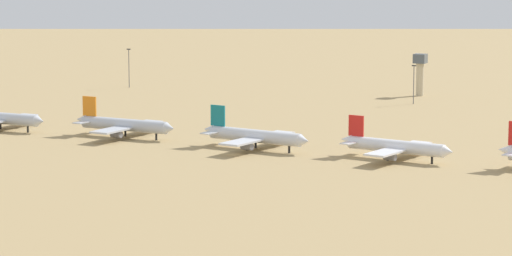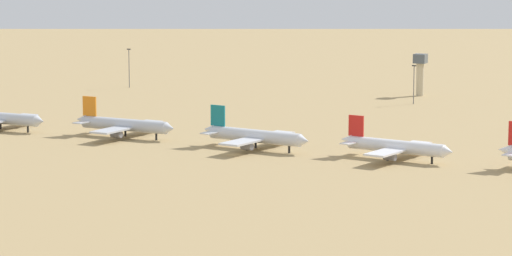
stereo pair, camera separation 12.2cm
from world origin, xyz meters
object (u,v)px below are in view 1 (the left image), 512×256
parked_jet_orange_2 (124,125)px  control_tower (420,71)px  light_pole_mid (414,82)px  parked_jet_teal_3 (254,136)px  parked_jet_red_4 (395,146)px  light_pole_west (129,65)px

parked_jet_orange_2 → control_tower: control_tower is taller
parked_jet_orange_2 → light_pole_mid: light_pole_mid is taller
parked_jet_orange_2 → light_pole_mid: 139.63m
parked_jet_teal_3 → control_tower: 160.37m
parked_jet_red_4 → light_pole_west: bearing=151.4°
parked_jet_orange_2 → light_pole_west: bearing=124.1°
control_tower → parked_jet_red_4: bearing=-75.7°
parked_jet_teal_3 → light_pole_mid: bearing=94.3°
control_tower → light_pole_west: (-130.89, -23.59, -0.73)m
parked_jet_red_4 → light_pole_mid: light_pole_mid is taller
parked_jet_red_4 → light_pole_mid: (-34.37, 130.47, 5.21)m
parked_jet_teal_3 → light_pole_mid: size_ratio=2.42×
light_pole_west → parked_jet_teal_3: bearing=-47.1°
parked_jet_orange_2 → light_pole_west: light_pole_west is taller
parked_jet_orange_2 → control_tower: bearing=74.9°
parked_jet_red_4 → control_tower: bearing=114.2°
control_tower → light_pole_mid: size_ratio=1.14×
parked_jet_red_4 → control_tower: control_tower is taller
light_pole_west → light_pole_mid: 137.34m
control_tower → light_pole_west: control_tower is taller
parked_jet_teal_3 → control_tower: control_tower is taller
parked_jet_orange_2 → control_tower: size_ratio=2.14×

